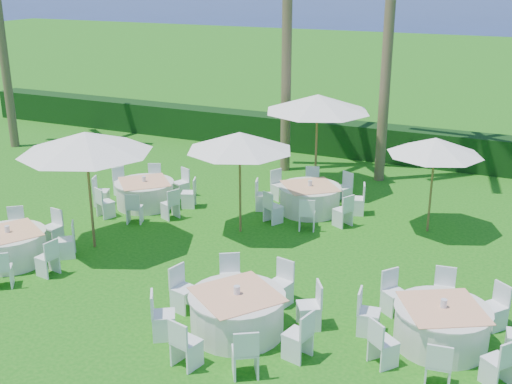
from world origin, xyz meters
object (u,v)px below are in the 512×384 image
Objects in this scene: umbrella_c at (318,103)px; umbrella_d at (435,146)px; banquet_table_c at (441,325)px; umbrella_a at (85,143)px; banquet_table_a at (10,246)px; umbrella_b at (240,141)px; banquet_table_d at (145,193)px; banquet_table_e at (310,198)px; banquet_table_b at (237,312)px.

umbrella_d is at bearing -27.58° from umbrella_c.
banquet_table_c is 8.72m from umbrella_a.
banquet_table_c is at bearing 3.43° from banquet_table_a.
banquet_table_c reaches higher than banquet_table_a.
umbrella_c is 4.28m from umbrella_d.
umbrella_b is 4.06m from umbrella_c.
banquet_table_c reaches higher than banquet_table_d.
banquet_table_a is 4.45m from banquet_table_d.
banquet_table_c is at bearing -6.18° from umbrella_a.
banquet_table_e is 1.11× the size of umbrella_b.
umbrella_a is at bearing -148.65° from umbrella_d.
banquet_table_d is 0.95× the size of banquet_table_e.
umbrella_a is at bearing 173.82° from banquet_table_c.
banquet_table_a is 0.97× the size of banquet_table_c.
banquet_table_e is (5.16, 5.91, 0.01)m from banquet_table_a.
umbrella_a reaches higher than banquet_table_d.
banquet_table_a is 9.39m from umbrella_c.
banquet_table_b is at bearing -162.18° from banquet_table_c.
banquet_table_e is 0.94× the size of umbrella_c.
banquet_table_e is 3.75m from umbrella_d.
banquet_table_e is at bearing 48.88° from banquet_table_a.
umbrella_b is at bearing 39.94° from umbrella_a.
banquet_table_d is at bearing 137.26° from banquet_table_b.
banquet_table_b is (6.09, -0.55, 0.03)m from banquet_table_a.
banquet_table_b is 5.24m from umbrella_b.
banquet_table_c is 1.21× the size of umbrella_d.
umbrella_c is at bearing 105.09° from banquet_table_e.
umbrella_b is at bearing -9.50° from banquet_table_d.
banquet_table_d is (-5.34, 4.94, -0.03)m from banquet_table_b.
umbrella_a is (1.22, 1.48, 2.24)m from banquet_table_a.
banquet_table_e is (4.41, 1.52, 0.01)m from banquet_table_d.
umbrella_c is 1.28× the size of umbrella_d.
umbrella_d is (8.42, 5.87, 1.88)m from banquet_table_a.
banquet_table_d is (-8.85, 3.81, -0.01)m from banquet_table_c.
banquet_table_d is at bearing 170.50° from umbrella_b.
banquet_table_d is at bearing -138.38° from umbrella_c.
banquet_table_a is 10.43m from umbrella_d.
banquet_table_e reaches higher than banquet_table_a.
banquet_table_b is 8.81m from umbrella_c.
umbrella_a is (0.47, -2.90, 2.24)m from banquet_table_d.
umbrella_c reaches higher than banquet_table_d.
banquet_table_b is 1.10× the size of banquet_table_d.
banquet_table_c is 1.06× the size of banquet_table_d.
umbrella_c is (3.42, 6.36, 0.05)m from umbrella_a.
banquet_table_c is 0.96× the size of umbrella_a.
umbrella_c reaches higher than umbrella_b.
banquet_table_a is at bearing -120.61° from umbrella_c.
banquet_table_e reaches higher than banquet_table_c.
banquet_table_d is 0.89× the size of umbrella_c.
banquet_table_e is at bearing 179.26° from umbrella_d.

